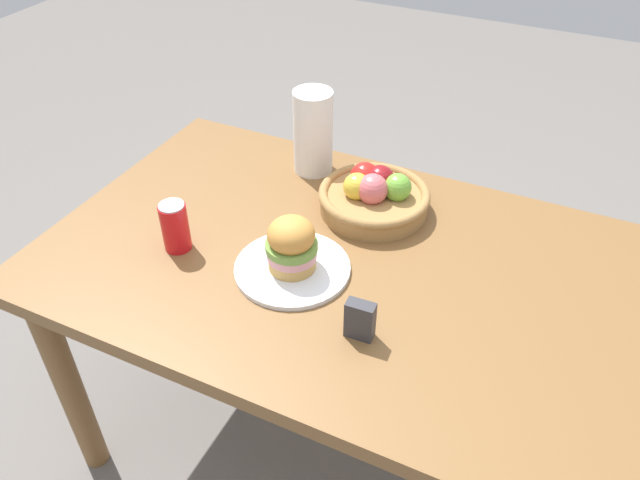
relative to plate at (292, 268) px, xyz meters
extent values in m
plane|color=slate|center=(0.07, 0.09, -0.76)|extent=(8.00, 8.00, 0.00)
cube|color=brown|center=(0.07, 0.09, -0.03)|extent=(1.40, 0.90, 0.04)
cylinder|color=brown|center=(-0.55, -0.28, -0.40)|extent=(0.07, 0.07, 0.71)
cylinder|color=brown|center=(-0.55, 0.46, -0.40)|extent=(0.07, 0.07, 0.71)
cylinder|color=brown|center=(0.69, 0.46, -0.40)|extent=(0.07, 0.07, 0.71)
cylinder|color=white|center=(0.00, 0.00, 0.00)|extent=(0.27, 0.27, 0.01)
cylinder|color=tan|center=(0.00, 0.00, 0.02)|extent=(0.11, 0.11, 0.03)
cylinder|color=pink|center=(0.00, 0.00, 0.05)|extent=(0.12, 0.12, 0.02)
cylinder|color=olive|center=(0.00, 0.00, 0.07)|extent=(0.12, 0.12, 0.02)
ellipsoid|color=gold|center=(0.00, 0.00, 0.10)|extent=(0.11, 0.11, 0.08)
cylinder|color=red|center=(-0.29, -0.04, 0.05)|extent=(0.07, 0.07, 0.12)
cylinder|color=silver|center=(-0.29, -0.04, 0.12)|extent=(0.06, 0.06, 0.00)
cylinder|color=#9E7542|center=(0.08, 0.30, 0.02)|extent=(0.28, 0.28, 0.05)
torus|color=#9E7542|center=(0.08, 0.30, 0.04)|extent=(0.29, 0.29, 0.02)
sphere|color=#6BAD38|center=(0.14, 0.32, 0.07)|extent=(0.07, 0.07, 0.07)
sphere|color=maroon|center=(0.08, 0.33, 0.07)|extent=(0.08, 0.08, 0.08)
sphere|color=red|center=(0.04, 0.33, 0.07)|extent=(0.08, 0.08, 0.08)
sphere|color=gold|center=(0.04, 0.28, 0.07)|extent=(0.07, 0.07, 0.07)
sphere|color=#D16066|center=(0.08, 0.28, 0.07)|extent=(0.08, 0.08, 0.08)
cylinder|color=white|center=(-0.15, 0.42, 0.11)|extent=(0.11, 0.11, 0.24)
cube|color=#333338|center=(0.22, -0.12, 0.04)|extent=(0.06, 0.03, 0.09)
camera|label=1|loc=(0.52, -0.95, 0.95)|focal=34.66mm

